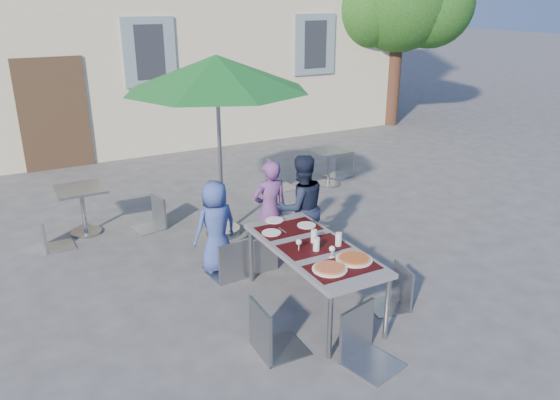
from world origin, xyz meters
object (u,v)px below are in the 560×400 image
bg_chair_r_1 (342,148)px  child_0 (216,226)px  chair_4 (397,264)px  patio_umbrella (217,74)px  bg_chair_l_1 (277,157)px  cafe_table_0 (82,203)px  cafe_table_1 (329,163)px  chair_0 (230,235)px  chair_2 (311,219)px  child_1 (270,210)px  pizza_near_right (354,259)px  child_2 (301,207)px  dining_table (313,251)px  pizza_near_left (330,268)px  chair_5 (367,305)px  bg_chair_r_0 (151,194)px  bg_chair_l_0 (48,214)px  chair_1 (260,232)px  chair_3 (270,298)px

bg_chair_r_1 → child_0: bearing=-145.5°
chair_4 → patio_umbrella: size_ratio=0.35×
patio_umbrella → bg_chair_l_1: bearing=40.1°
cafe_table_0 → cafe_table_1: bearing=2.1°
bg_chair_l_1 → bg_chair_r_1: bg_chair_l_1 is taller
chair_0 → chair_2: chair_0 is taller
child_1 → bg_chair_r_1: bearing=-137.3°
chair_2 → patio_umbrella: patio_umbrella is taller
pizza_near_right → bg_chair_l_1: size_ratio=0.37×
chair_0 → child_2: bearing=6.2°
dining_table → pizza_near_left: 0.56m
chair_5 → patio_umbrella: size_ratio=0.40×
chair_0 → bg_chair_r_0: (-0.39, 2.02, -0.05)m
child_2 → bg_chair_l_0: 3.44m
child_2 → cafe_table_1: bearing=-124.9°
child_1 → chair_5: bearing=86.1°
chair_2 → bg_chair_l_0: (-2.97, 1.99, -0.07)m
pizza_near_left → child_2: 1.83m
chair_2 → cafe_table_0: size_ratio=1.38×
child_1 → cafe_table_1: size_ratio=2.00×
child_0 → chair_5: bearing=93.8°
pizza_near_right → chair_2: 1.57m
chair_0 → chair_5: 2.15m
dining_table → chair_1: (-0.11, 1.09, -0.17)m
chair_1 → patio_umbrella: size_ratio=0.35×
chair_4 → chair_5: chair_5 is taller
child_1 → chair_1: 0.42m
pizza_near_right → child_0: (-0.78, 1.84, -0.18)m
child_0 → chair_3: (-0.21, -1.88, 0.02)m
chair_1 → chair_2: chair_2 is taller
cafe_table_0 → bg_chair_r_1: (4.89, 0.51, 0.08)m
cafe_table_1 → pizza_near_left: bearing=-123.2°
child_1 → cafe_table_0: child_1 is taller
chair_3 → chair_4: 1.63m
chair_0 → pizza_near_right: bearing=-64.9°
pizza_near_left → dining_table: bearing=75.0°
dining_table → cafe_table_0: (-1.86, 3.33, -0.23)m
child_0 → chair_4: size_ratio=1.32×
bg_chair_r_0 → bg_chair_r_1: (3.95, 0.77, 0.01)m
pizza_near_right → chair_5: size_ratio=0.36×
child_0 → chair_2: (1.19, -0.34, -0.02)m
pizza_near_left → child_0: (-0.44, 1.90, -0.18)m
chair_3 → bg_chair_r_0: (-0.13, 3.59, -0.07)m
chair_1 → bg_chair_l_0: 2.97m
chair_1 → chair_4: 1.77m
chair_0 → chair_5: chair_5 is taller
chair_5 → bg_chair_l_0: size_ratio=1.19×
chair_1 → chair_5: chair_5 is taller
dining_table → bg_chair_l_0: 3.84m
chair_4 → child_2: bearing=100.9°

